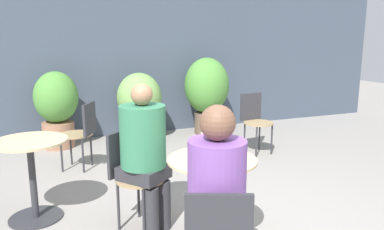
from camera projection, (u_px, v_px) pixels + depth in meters
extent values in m
cube|color=#3D4756|center=(128.00, 44.00, 6.10)|extent=(10.00, 0.06, 3.00)
cylinder|color=#2D2D33|center=(212.00, 205.00, 2.82)|extent=(0.06, 0.06, 0.70)
cylinder|color=#CCB284|center=(212.00, 160.00, 2.75)|extent=(0.66, 0.66, 0.02)
cylinder|color=#2D2D33|center=(36.00, 217.00, 3.38)|extent=(0.47, 0.47, 0.01)
cylinder|color=#2D2D33|center=(33.00, 180.00, 3.31)|extent=(0.06, 0.06, 0.70)
cylinder|color=#CCB284|center=(29.00, 141.00, 3.24)|extent=(0.64, 0.64, 0.02)
cylinder|color=#997F56|center=(140.00, 179.00, 3.14)|extent=(0.41, 0.41, 0.02)
cylinder|color=#2D2D33|center=(139.00, 195.00, 3.37)|extent=(0.02, 0.02, 0.43)
cylinder|color=#2D2D33|center=(118.00, 206.00, 3.14)|extent=(0.02, 0.02, 0.43)
cylinder|color=#2D2D33|center=(163.00, 201.00, 3.23)|extent=(0.02, 0.02, 0.43)
cylinder|color=#2D2D33|center=(144.00, 214.00, 3.01)|extent=(0.02, 0.02, 0.43)
cube|color=#2D2D33|center=(122.00, 152.00, 3.19)|extent=(0.30, 0.24, 0.38)
cube|color=#2D2D33|center=(219.00, 229.00, 1.92)|extent=(0.34, 0.16, 0.38)
cylinder|color=#997F56|center=(259.00, 123.00, 5.21)|extent=(0.41, 0.41, 0.02)
cylinder|color=#2D2D33|center=(259.00, 135.00, 5.43)|extent=(0.02, 0.02, 0.43)
cylinder|color=#2D2D33|center=(244.00, 137.00, 5.30)|extent=(0.02, 0.02, 0.43)
cylinder|color=#2D2D33|center=(272.00, 139.00, 5.20)|extent=(0.02, 0.02, 0.43)
cylinder|color=#2D2D33|center=(256.00, 142.00, 5.07)|extent=(0.02, 0.02, 0.43)
cube|color=#2D2D33|center=(251.00, 107.00, 5.32)|extent=(0.35, 0.07, 0.38)
cylinder|color=#997F56|center=(76.00, 134.00, 4.59)|extent=(0.41, 0.41, 0.02)
cylinder|color=#2D2D33|center=(83.00, 156.00, 4.49)|extent=(0.02, 0.02, 0.43)
cylinder|color=#2D2D33|center=(91.00, 149.00, 4.75)|extent=(0.02, 0.02, 0.43)
cylinder|color=#2D2D33|center=(62.00, 155.00, 4.52)|extent=(0.02, 0.02, 0.43)
cylinder|color=#2D2D33|center=(71.00, 148.00, 4.78)|extent=(0.02, 0.02, 0.43)
cube|color=#2D2D33|center=(89.00, 119.00, 4.53)|extent=(0.19, 0.33, 0.38)
cylinder|color=#2D2D33|center=(152.00, 213.00, 3.03)|extent=(0.11, 0.11, 0.43)
cylinder|color=#2D2D33|center=(164.00, 205.00, 3.17)|extent=(0.11, 0.11, 0.43)
cube|color=#2D2D33|center=(144.00, 172.00, 3.11)|extent=(0.47, 0.48, 0.11)
cylinder|color=#337551|center=(143.00, 136.00, 3.05)|extent=(0.38, 0.38, 0.51)
sphere|color=#9E7051|center=(142.00, 95.00, 2.98)|extent=(0.18, 0.18, 0.18)
cylinder|color=#7A4C9E|center=(217.00, 183.00, 2.11)|extent=(0.33, 0.33, 0.50)
sphere|color=brown|center=(218.00, 123.00, 2.03)|extent=(0.20, 0.20, 0.20)
cylinder|color=#B28433|center=(239.00, 149.00, 2.70)|extent=(0.07, 0.07, 0.16)
cylinder|color=beige|center=(205.00, 142.00, 2.92)|extent=(0.07, 0.07, 0.15)
cylinder|color=silver|center=(199.00, 154.00, 2.56)|extent=(0.06, 0.06, 0.17)
cylinder|color=#93664C|center=(59.00, 135.00, 5.55)|extent=(0.46, 0.46, 0.38)
ellipsoid|color=#4C8938|center=(56.00, 97.00, 5.44)|extent=(0.63, 0.63, 0.75)
cylinder|color=slate|center=(140.00, 130.00, 5.96)|extent=(0.40, 0.40, 0.31)
ellipsoid|color=#709E51|center=(139.00, 97.00, 5.85)|extent=(0.69, 0.69, 0.76)
cylinder|color=brown|center=(206.00, 123.00, 6.37)|extent=(0.40, 0.40, 0.36)
ellipsoid|color=#4C8938|center=(207.00, 85.00, 6.24)|extent=(0.74, 0.74, 0.92)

